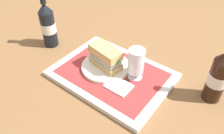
% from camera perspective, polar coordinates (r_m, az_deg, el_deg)
% --- Properties ---
extents(ground_plane, '(3.00, 3.00, 0.00)m').
position_cam_1_polar(ground_plane, '(0.89, 0.00, -2.44)').
color(ground_plane, brown).
extents(tray, '(0.44, 0.32, 0.02)m').
position_cam_1_polar(tray, '(0.89, 0.00, -1.97)').
color(tray, silver).
rests_on(tray, ground_plane).
extents(placemat, '(0.38, 0.27, 0.00)m').
position_cam_1_polar(placemat, '(0.88, 0.00, -1.46)').
color(placemat, '#9E2D2D').
rests_on(placemat, tray).
extents(plate, '(0.19, 0.19, 0.01)m').
position_cam_1_polar(plate, '(0.89, -1.60, 0.09)').
color(plate, silver).
rests_on(plate, placemat).
extents(sandwich, '(0.14, 0.08, 0.08)m').
position_cam_1_polar(sandwich, '(0.86, -1.51, 2.52)').
color(sandwich, tan).
rests_on(sandwich, plate).
extents(beer_glass, '(0.06, 0.06, 0.12)m').
position_cam_1_polar(beer_glass, '(0.82, 6.08, 1.21)').
color(beer_glass, silver).
rests_on(beer_glass, placemat).
extents(napkin_folded, '(0.09, 0.07, 0.01)m').
position_cam_1_polar(napkin_folded, '(0.82, 1.72, -4.83)').
color(napkin_folded, white).
rests_on(napkin_folded, placemat).
extents(beer_bottle, '(0.07, 0.07, 0.27)m').
position_cam_1_polar(beer_bottle, '(0.82, 25.29, -2.01)').
color(beer_bottle, black).
rests_on(beer_bottle, ground_plane).
extents(second_bottle, '(0.07, 0.07, 0.27)m').
position_cam_1_polar(second_bottle, '(1.05, -15.84, 10.21)').
color(second_bottle, black).
rests_on(second_bottle, ground_plane).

